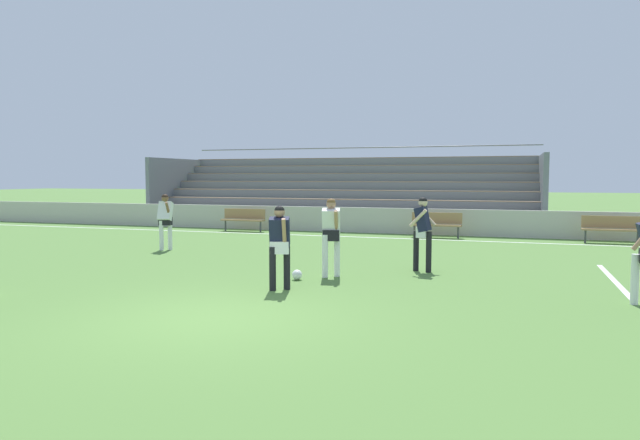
# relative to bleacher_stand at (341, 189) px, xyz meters

# --- Properties ---
(ground_plane) EXTENTS (160.00, 160.00, 0.00)m
(ground_plane) POSITION_rel_bleacher_stand_xyz_m (3.23, -17.85, -1.63)
(ground_plane) COLOR #517A38
(field_line_sideline) EXTENTS (44.00, 0.12, 0.01)m
(field_line_sideline) POSITION_rel_bleacher_stand_xyz_m (3.23, -5.45, -1.62)
(field_line_sideline) COLOR white
(field_line_sideline) RESTS_ON ground
(field_line_penalty_mark) EXTENTS (0.12, 4.40, 0.01)m
(field_line_penalty_mark) POSITION_rel_bleacher_stand_xyz_m (9.66, -12.22, -1.62)
(field_line_penalty_mark) COLOR white
(field_line_penalty_mark) RESTS_ON ground
(sideline_wall) EXTENTS (48.00, 0.16, 0.99)m
(sideline_wall) POSITION_rel_bleacher_stand_xyz_m (3.23, -3.77, -1.13)
(sideline_wall) COLOR #BCB7AD
(sideline_wall) RESTS_ON ground
(bleacher_stand) EXTENTS (17.67, 5.30, 3.69)m
(bleacher_stand) POSITION_rel_bleacher_stand_xyz_m (0.00, 0.00, 0.00)
(bleacher_stand) COLOR #897051
(bleacher_stand) RESTS_ON ground
(bench_centre_sideline) EXTENTS (1.80, 0.40, 0.90)m
(bench_centre_sideline) POSITION_rel_bleacher_stand_xyz_m (4.98, -4.67, -1.08)
(bench_centre_sideline) COLOR #99754C
(bench_centre_sideline) RESTS_ON ground
(bench_far_right) EXTENTS (1.80, 0.40, 0.90)m
(bench_far_right) POSITION_rel_bleacher_stand_xyz_m (10.68, -4.67, -1.08)
(bench_far_right) COLOR #99754C
(bench_far_right) RESTS_ON ground
(bench_near_bin) EXTENTS (1.80, 0.40, 0.90)m
(bench_near_bin) POSITION_rel_bleacher_stand_xyz_m (-2.72, -4.67, -1.08)
(bench_near_bin) COLOR #99754C
(bench_near_bin) RESTS_ON ground
(player_dark_challenging) EXTENTS (0.46, 0.57, 1.64)m
(player_dark_challenging) POSITION_rel_bleacher_stand_xyz_m (3.34, -15.46, -0.66)
(player_dark_challenging) COLOR black
(player_dark_challenging) RESTS_ON ground
(player_white_pressing_high) EXTENTS (0.47, 0.62, 1.72)m
(player_white_pressing_high) POSITION_rel_bleacher_stand_xyz_m (3.85, -13.76, -0.59)
(player_white_pressing_high) COLOR white
(player_white_pressing_high) RESTS_ON ground
(player_white_trailing_run) EXTENTS (0.46, 0.52, 1.68)m
(player_white_trailing_run) POSITION_rel_bleacher_stand_xyz_m (-2.24, -10.89, -0.63)
(player_white_trailing_run) COLOR white
(player_white_trailing_run) RESTS_ON ground
(player_dark_wide_right) EXTENTS (0.58, 0.51, 1.72)m
(player_dark_wide_right) POSITION_rel_bleacher_stand_xyz_m (5.63, -12.39, -0.59)
(player_dark_wide_right) COLOR black
(player_dark_wide_right) RESTS_ON ground
(soccer_ball) EXTENTS (0.22, 0.22, 0.22)m
(soccer_ball) POSITION_rel_bleacher_stand_xyz_m (3.27, -14.34, -1.52)
(soccer_ball) COLOR white
(soccer_ball) RESTS_ON ground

